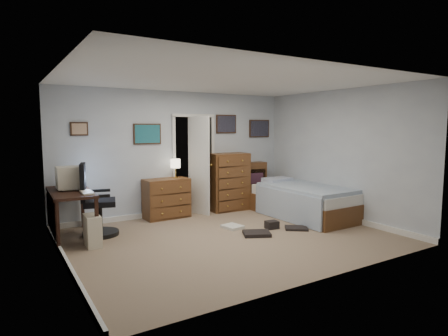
{
  "coord_description": "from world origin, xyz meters",
  "views": [
    {
      "loc": [
        -3.18,
        -5.0,
        1.77
      ],
      "look_at": [
        0.07,
        0.3,
        1.1
      ],
      "focal_mm": 30.0,
      "sensor_mm": 36.0,
      "label": 1
    }
  ],
  "objects_px": {
    "bed": "(303,201)",
    "low_dresser": "(167,198)",
    "office_chair": "(96,208)",
    "tall_dresser": "(228,182)",
    "computer_desk": "(65,202)"
  },
  "relations": [
    {
      "from": "low_dresser",
      "to": "bed",
      "type": "bearing_deg",
      "value": -31.99
    },
    {
      "from": "tall_dresser",
      "to": "computer_desk",
      "type": "bearing_deg",
      "value": -168.51
    },
    {
      "from": "low_dresser",
      "to": "tall_dresser",
      "type": "bearing_deg",
      "value": -3.06
    },
    {
      "from": "tall_dresser",
      "to": "bed",
      "type": "height_order",
      "value": "tall_dresser"
    },
    {
      "from": "office_chair",
      "to": "low_dresser",
      "type": "distance_m",
      "value": 1.57
    },
    {
      "from": "office_chair",
      "to": "tall_dresser",
      "type": "relative_size",
      "value": 0.98
    },
    {
      "from": "low_dresser",
      "to": "tall_dresser",
      "type": "relative_size",
      "value": 0.71
    },
    {
      "from": "low_dresser",
      "to": "computer_desk",
      "type": "bearing_deg",
      "value": -167.35
    },
    {
      "from": "tall_dresser",
      "to": "low_dresser",
      "type": "bearing_deg",
      "value": -177.7
    },
    {
      "from": "computer_desk",
      "to": "low_dresser",
      "type": "xyz_separation_m",
      "value": [
        1.93,
        0.51,
        -0.21
      ]
    },
    {
      "from": "bed",
      "to": "low_dresser",
      "type": "bearing_deg",
      "value": 148.99
    },
    {
      "from": "computer_desk",
      "to": "low_dresser",
      "type": "bearing_deg",
      "value": 16.41
    },
    {
      "from": "office_chair",
      "to": "low_dresser",
      "type": "xyz_separation_m",
      "value": [
        1.47,
        0.55,
        -0.08
      ]
    },
    {
      "from": "office_chair",
      "to": "low_dresser",
      "type": "relative_size",
      "value": 1.38
    },
    {
      "from": "computer_desk",
      "to": "tall_dresser",
      "type": "distance_m",
      "value": 3.39
    }
  ]
}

